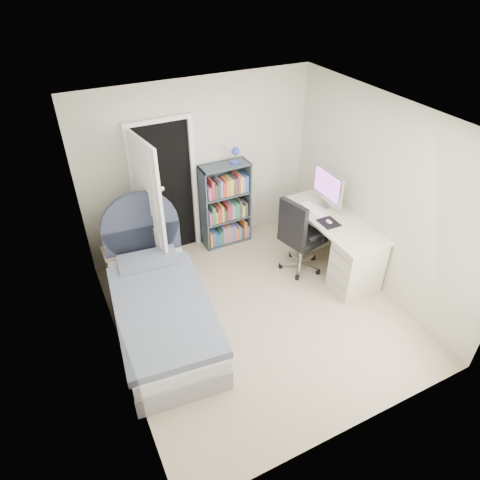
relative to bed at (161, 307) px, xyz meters
name	(u,v)px	position (x,y,z in m)	size (l,w,h in m)	color
room_shell	(261,231)	(1.16, -0.32, 0.94)	(3.50, 3.70, 2.60)	gray
door	(155,202)	(0.39, 1.20, 0.73)	(0.92, 0.82, 2.06)	black
bed	(161,307)	(0.00, 0.00, 0.00)	(1.24, 2.28, 1.35)	gray
nightstand	(117,256)	(-0.24, 1.15, 0.06)	(0.37, 0.37, 0.56)	#D7A484
floor_lamp	(164,237)	(0.41, 1.04, 0.24)	(0.19, 0.19, 1.35)	silver
bookcase	(226,208)	(1.47, 1.30, 0.29)	(0.73, 0.31, 1.54)	#38444D
desk	(331,240)	(2.53, 0.10, 0.13)	(0.65, 1.64, 1.34)	beige
office_chair	(299,233)	(2.05, 0.20, 0.33)	(0.63, 0.65, 1.15)	silver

